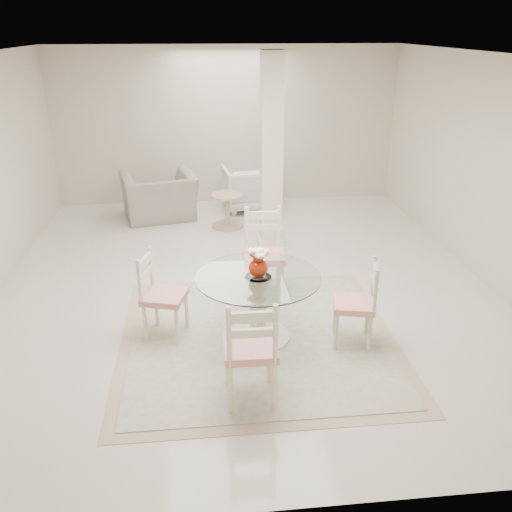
{
  "coord_description": "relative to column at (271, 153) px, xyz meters",
  "views": [
    {
      "loc": [
        -0.51,
        -6.13,
        3.0
      ],
      "look_at": [
        0.02,
        -1.15,
        0.85
      ],
      "focal_mm": 38.0,
      "sensor_mm": 36.0,
      "label": 1
    }
  ],
  "objects": [
    {
      "name": "red_vase",
      "position": [
        -0.48,
        -2.65,
        -0.49
      ],
      "size": [
        0.22,
        0.21,
        0.29
      ],
      "color": "#AD2305",
      "rests_on": "dining_table"
    },
    {
      "name": "column",
      "position": [
        0.0,
        0.0,
        0.0
      ],
      "size": [
        0.3,
        0.3,
        2.7
      ],
      "primitive_type": "cube",
      "color": "beige",
      "rests_on": "ground"
    },
    {
      "name": "side_table",
      "position": [
        -0.59,
        0.77,
        -1.1
      ],
      "size": [
        0.52,
        0.52,
        0.54
      ],
      "color": "tan",
      "rests_on": "ground"
    },
    {
      "name": "dining_chair_east",
      "position": [
        0.52,
        -2.83,
        -0.83
      ],
      "size": [
        0.47,
        0.47,
        0.99
      ],
      "rotation": [
        0.0,
        0.0,
        -1.79
      ],
      "color": "beige",
      "rests_on": "ground"
    },
    {
      "name": "dining_table",
      "position": [
        -0.48,
        -2.65,
        -0.98
      ],
      "size": [
        1.24,
        1.24,
        0.72
      ],
      "rotation": [
        0.0,
        0.0,
        -0.18
      ],
      "color": "#EDE3C2",
      "rests_on": "ground"
    },
    {
      "name": "dining_chair_west",
      "position": [
        -1.47,
        -2.46,
        -0.81
      ],
      "size": [
        0.5,
        0.5,
        1.02
      ],
      "rotation": [
        0.0,
        0.0,
        1.29
      ],
      "color": "#F4E5C8",
      "rests_on": "ground"
    },
    {
      "name": "recliner_taupe",
      "position": [
        -1.68,
        1.31,
        -0.97
      ],
      "size": [
        1.35,
        1.24,
        0.75
      ],
      "primitive_type": "imported",
      "rotation": [
        0.0,
        0.0,
        3.36
      ],
      "color": "gray",
      "rests_on": "ground"
    },
    {
      "name": "dining_chair_north",
      "position": [
        -0.3,
        -1.64,
        -0.74
      ],
      "size": [
        0.49,
        0.49,
        1.17
      ],
      "rotation": [
        0.0,
        0.0,
        -0.05
      ],
      "color": "#F6EFCA",
      "rests_on": "ground"
    },
    {
      "name": "room_shell",
      "position": [
        -0.5,
        -1.3,
        0.51
      ],
      "size": [
        6.02,
        7.02,
        2.71
      ],
      "color": "beige",
      "rests_on": "ground"
    },
    {
      "name": "armchair_white",
      "position": [
        -0.18,
        1.67,
        -0.98
      ],
      "size": [
        0.89,
        0.91,
        0.75
      ],
      "primitive_type": "imported",
      "rotation": [
        0.0,
        0.0,
        3.25
      ],
      "color": "white",
      "rests_on": "ground"
    },
    {
      "name": "area_rug",
      "position": [
        -0.48,
        -2.65,
        -1.34
      ],
      "size": [
        2.82,
        2.82,
        0.02
      ],
      "color": "tan",
      "rests_on": "ground"
    },
    {
      "name": "dining_chair_south",
      "position": [
        -0.65,
        -3.65,
        -0.76
      ],
      "size": [
        0.45,
        0.45,
        1.12
      ],
      "rotation": [
        0.0,
        0.0,
        3.13
      ],
      "color": "#EFE0C4",
      "rests_on": "ground"
    },
    {
      "name": "ground",
      "position": [
        -0.5,
        -1.3,
        -1.35
      ],
      "size": [
        7.0,
        7.0,
        0.0
      ],
      "primitive_type": "plane",
      "color": "silver",
      "rests_on": "ground"
    }
  ]
}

